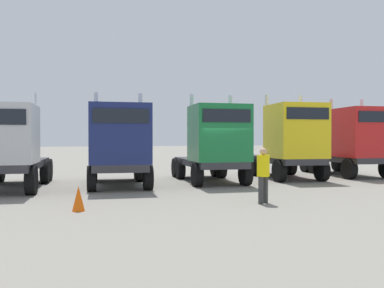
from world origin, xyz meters
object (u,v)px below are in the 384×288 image
at_px(semi_truck_green, 215,144).
at_px(visitor_in_hivis, 263,171).
at_px(semi_truck_yellow, 291,140).
at_px(traffic_cone_mid, 78,199).
at_px(semi_truck_red, 356,141).
at_px(semi_truck_navy, 119,145).
at_px(semi_truck_silver, 6,147).

distance_m(semi_truck_green, visitor_in_hivis, 5.99).
height_order(semi_truck_yellow, traffic_cone_mid, semi_truck_yellow).
xyz_separation_m(semi_truck_red, traffic_cone_mid, (-14.87, -5.86, -1.59)).
xyz_separation_m(semi_truck_green, semi_truck_yellow, (4.38, 0.48, 0.16)).
distance_m(semi_truck_navy, traffic_cone_mid, 5.78).
bearing_deg(semi_truck_green, semi_truck_red, 99.38).
xyz_separation_m(semi_truck_yellow, visitor_in_hivis, (-5.16, -6.37, -0.96)).
distance_m(visitor_in_hivis, traffic_cone_mid, 5.70).
bearing_deg(semi_truck_green, traffic_cone_mid, -44.08).
distance_m(semi_truck_silver, semi_truck_navy, 4.36).
relative_size(semi_truck_red, traffic_cone_mid, 8.65).
xyz_separation_m(semi_truck_silver, semi_truck_navy, (4.36, -0.22, 0.03)).
height_order(semi_truck_yellow, semi_truck_red, semi_truck_yellow).
relative_size(semi_truck_silver, traffic_cone_mid, 9.14).
bearing_deg(visitor_in_hivis, semi_truck_yellow, -68.18).
bearing_deg(visitor_in_hivis, semi_truck_green, -36.77).
bearing_deg(semi_truck_red, semi_truck_silver, -80.62).
xyz_separation_m(semi_truck_navy, semi_truck_green, (4.41, 0.13, 0.05)).
xyz_separation_m(semi_truck_green, visitor_in_hivis, (-0.79, -5.89, -0.80)).
bearing_deg(semi_truck_red, visitor_in_hivis, -47.33).
distance_m(semi_truck_red, traffic_cone_mid, 16.06).
relative_size(semi_truck_silver, semi_truck_green, 1.07).
bearing_deg(traffic_cone_mid, semi_truck_green, 39.86).
bearing_deg(semi_truck_navy, semi_truck_red, 99.66).
bearing_deg(semi_truck_navy, semi_truck_yellow, 100.90).
xyz_separation_m(semi_truck_green, semi_truck_red, (8.44, 0.49, 0.11)).
relative_size(semi_truck_navy, semi_truck_green, 1.00).
bearing_deg(semi_truck_silver, semi_truck_yellow, 98.30).
xyz_separation_m(semi_truck_navy, traffic_cone_mid, (-2.01, -5.23, -1.43)).
height_order(semi_truck_navy, semi_truck_yellow, semi_truck_yellow).
distance_m(semi_truck_silver, visitor_in_hivis, 10.00).
relative_size(semi_truck_yellow, semi_truck_red, 0.99).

